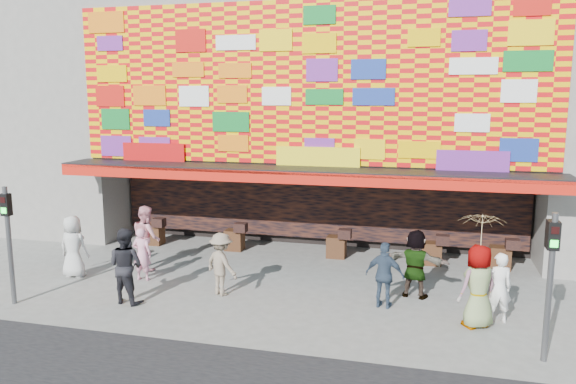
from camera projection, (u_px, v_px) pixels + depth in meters
name	position (u px, v px, depth m)	size (l,w,h in m)	color
ground	(266.00, 305.00, 14.09)	(90.00, 90.00, 0.00)	slate
shop_building	(328.00, 94.00, 21.00)	(15.20, 9.40, 10.00)	gray
neighbor_left	(27.00, 76.00, 23.92)	(11.00, 8.00, 12.00)	gray
signal_left	(8.00, 232.00, 13.88)	(0.22, 0.20, 3.00)	#59595B
signal_right	(551.00, 271.00, 10.81)	(0.22, 0.20, 3.00)	#59595B
ped_a	(73.00, 247.00, 16.14)	(0.88, 0.57, 1.80)	beige
ped_b	(142.00, 254.00, 15.88)	(0.55, 0.36, 1.52)	pink
ped_c	(126.00, 265.00, 14.13)	(0.94, 0.73, 1.94)	black
ped_d	(221.00, 264.00, 14.68)	(1.08, 0.62, 1.67)	gray
ped_e	(385.00, 275.00, 13.80)	(0.97, 0.40, 1.66)	#314156
ped_f	(415.00, 263.00, 14.51)	(1.67, 0.53, 1.80)	gray
ped_g	(478.00, 286.00, 12.60)	(0.94, 0.61, 1.92)	gray
ped_h	(499.00, 288.00, 12.90)	(0.61, 0.40, 1.66)	white
ped_i	(146.00, 237.00, 16.91)	(0.94, 0.73, 1.94)	pink
parasol	(481.00, 234.00, 12.40)	(1.21, 1.23, 1.88)	#FFDEA0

